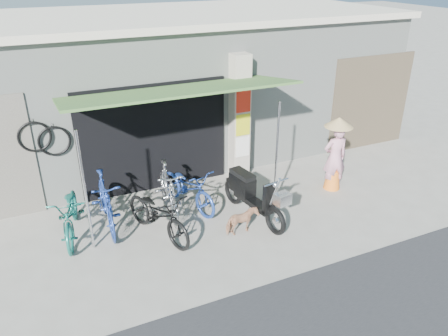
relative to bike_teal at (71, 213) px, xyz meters
name	(u,v)px	position (x,y,z in m)	size (l,w,h in m)	color
ground	(254,231)	(3.27, -1.35, -0.49)	(80.00, 80.00, 0.00)	gray
bicycle_shop	(169,81)	(3.26, 3.75, 1.34)	(12.30, 5.30, 3.66)	#A9B0A7
shop_pillar	(239,117)	(4.12, 1.10, 1.01)	(0.42, 0.44, 3.00)	#BAAE9F
awning	(178,93)	(2.36, 0.28, 2.02)	(4.60, 1.88, 2.72)	#3B612C
neighbour_right	(370,102)	(8.27, 1.24, 0.81)	(2.60, 0.06, 2.60)	brown
bike_teal	(71,213)	(0.00, 0.00, 0.00)	(0.65, 1.87, 0.98)	#156156
bike_blue	(106,202)	(0.67, 0.03, 0.07)	(0.53, 1.87, 1.12)	navy
bike_black	(158,214)	(1.51, -0.72, 0.00)	(0.65, 1.87, 0.98)	black
bike_silver	(168,191)	(1.94, -0.01, 0.06)	(0.52, 1.84, 1.11)	#A6A6AB
bike_navy	(188,187)	(2.42, 0.10, -0.02)	(0.63, 1.80, 0.94)	navy
street_dog	(242,221)	(3.01, -1.31, -0.22)	(0.29, 0.65, 0.55)	tan
moped	(252,195)	(3.48, -0.83, 0.03)	(0.65, 2.01, 1.15)	black
nun	(335,154)	(5.79, -0.50, 0.38)	(0.64, 0.64, 1.76)	#CF8CA1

